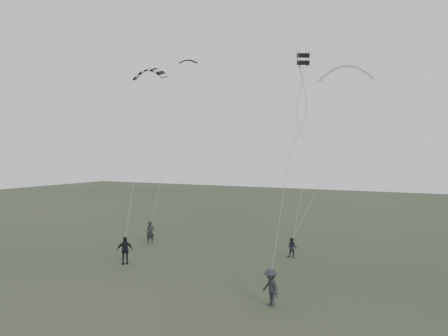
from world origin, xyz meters
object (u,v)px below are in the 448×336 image
at_px(flyer_far, 271,287).
at_px(kite_pale_large, 346,66).
at_px(kite_dark_small, 188,60).
at_px(kite_striped, 150,70).
at_px(flyer_center, 125,250).
at_px(flyer_right, 292,248).
at_px(flyer_left, 150,232).
at_px(kite_box, 303,59).

xyz_separation_m(flyer_far, kite_pale_large, (0.25, 17.10, 14.37)).
bearing_deg(kite_dark_small, kite_striped, -111.32).
distance_m(flyer_far, kite_striped, 20.53).
bearing_deg(kite_pale_large, flyer_center, -144.76).
height_order(flyer_right, kite_pale_large, kite_pale_large).
relative_size(flyer_left, flyer_right, 1.27).
bearing_deg(flyer_left, flyer_right, -42.23).
height_order(flyer_center, flyer_far, flyer_center).
xyz_separation_m(flyer_right, flyer_far, (2.30, -10.51, 0.21)).
xyz_separation_m(flyer_right, kite_pale_large, (2.54, 6.60, 14.57)).
distance_m(flyer_right, flyer_center, 12.37).
xyz_separation_m(flyer_right, kite_dark_small, (-11.37, 3.54, 15.80)).
bearing_deg(kite_dark_small, kite_pale_large, -11.95).
relative_size(flyer_right, flyer_center, 0.78).
distance_m(flyer_right, kite_box, 14.11).
distance_m(flyer_right, flyer_far, 10.76).
bearing_deg(kite_striped, flyer_far, -33.87).
bearing_deg(flyer_left, kite_striped, -97.98).
relative_size(flyer_right, kite_pale_large, 0.33).
distance_m(flyer_right, kite_striped, 17.92).
height_order(flyer_far, kite_box, kite_box).
height_order(flyer_far, kite_dark_small, kite_dark_small).
height_order(flyer_left, kite_dark_small, kite_dark_small).
relative_size(flyer_center, kite_pale_large, 0.43).
height_order(flyer_left, flyer_far, flyer_far).
bearing_deg(kite_box, flyer_right, 83.59).
relative_size(flyer_center, flyer_far, 1.01).
relative_size(flyer_left, flyer_far, 0.99).
xyz_separation_m(flyer_left, flyer_far, (15.04, -9.92, 0.00)).
bearing_deg(flyer_center, kite_dark_small, 59.15).
distance_m(kite_dark_small, kite_pale_large, 14.30).
height_order(flyer_far, kite_pale_large, kite_pale_large).
xyz_separation_m(kite_pale_large, kite_box, (-0.23, -11.72, -1.63)).
xyz_separation_m(flyer_left, kite_pale_large, (15.28, 7.18, 14.37)).
height_order(flyer_left, kite_striped, kite_striped).
bearing_deg(flyer_center, flyer_right, -2.21).
relative_size(kite_pale_large, kite_striped, 1.55).
relative_size(flyer_center, kite_dark_small, 1.15).
height_order(kite_dark_small, kite_box, kite_dark_small).
distance_m(flyer_left, kite_pale_large, 22.17).
xyz_separation_m(flyer_center, flyer_far, (12.36, -3.31, -0.01)).
height_order(flyer_left, kite_pale_large, kite_pale_large).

